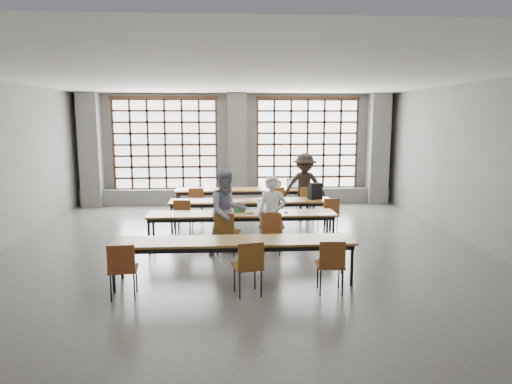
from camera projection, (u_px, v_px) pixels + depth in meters
floor at (243, 252)px, 9.41m from camera, size 11.00×11.00×0.00m
ceiling at (242, 78)px, 8.85m from camera, size 11.00×11.00×0.00m
wall_back at (237, 149)px, 14.55m from camera, size 10.00×0.00×10.00m
wall_front at (265, 239)px, 3.71m from camera, size 10.00×0.00×10.00m
wall_right at (484, 166)px, 9.44m from camera, size 0.00×11.00×11.00m
column_left at (91, 150)px, 14.00m from camera, size 0.60×0.55×3.50m
column_mid at (237, 150)px, 14.27m from camera, size 0.60×0.55×3.50m
column_right at (378, 149)px, 14.55m from camera, size 0.60×0.55×3.50m
window_left at (165, 145)px, 14.31m from camera, size 3.32×0.12×3.00m
window_right at (307, 144)px, 14.59m from camera, size 3.32×0.12×3.00m
sill_ledge at (237, 196)px, 14.59m from camera, size 9.80×0.35×0.50m
desk_row_a at (246, 191)px, 13.02m from camera, size 4.00×0.70×0.73m
desk_row_b at (251, 203)px, 11.25m from camera, size 4.00×0.70×0.73m
desk_row_c at (242, 216)px, 9.72m from camera, size 4.00×0.70×0.73m
desk_row_d at (234, 244)px, 7.57m from camera, size 4.00×0.70×0.73m
chair_back_left at (196, 200)px, 12.33m from camera, size 0.48×0.48×0.88m
chair_back_mid at (276, 199)px, 12.46m from camera, size 0.43×0.43×0.88m
chair_back_right at (306, 199)px, 12.52m from camera, size 0.49×0.50×0.88m
chair_mid_left at (183, 214)px, 10.55m from camera, size 0.46×0.47×0.88m
chair_mid_centre at (270, 213)px, 10.68m from camera, size 0.52×0.52×0.88m
chair_mid_right at (329, 212)px, 10.76m from camera, size 0.50×0.50×0.88m
chair_front_left at (227, 229)px, 9.11m from camera, size 0.53×0.53×0.88m
chair_front_right at (272, 228)px, 9.16m from camera, size 0.49×0.49×0.88m
chair_near_left at (122, 265)px, 6.87m from camera, size 0.46×0.46×0.88m
chair_near_mid at (249, 263)px, 6.98m from camera, size 0.50×0.51×0.88m
chair_near_right at (331, 261)px, 7.06m from camera, size 0.45×0.45×0.88m
student_male at (272, 215)px, 9.25m from camera, size 0.63×0.47×1.58m
student_female at (228, 212)px, 9.18m from camera, size 1.02×0.91×1.72m
student_back at (305, 186)px, 12.59m from camera, size 1.20×0.76×1.77m
laptop_front at (266, 209)px, 9.84m from camera, size 0.42×0.38×0.26m
laptop_back at (293, 186)px, 13.19m from camera, size 0.40×0.35×0.26m
mouse at (286, 212)px, 9.75m from camera, size 0.10×0.06×0.04m
green_box at (239, 210)px, 9.78m from camera, size 0.26×0.11×0.09m
phone at (250, 213)px, 9.62m from camera, size 0.14×0.08×0.01m
paper_sheet_a at (227, 200)px, 11.25m from camera, size 0.33×0.26×0.00m
paper_sheet_b at (239, 200)px, 11.17m from camera, size 0.33×0.27×0.00m
paper_sheet_c at (255, 200)px, 11.25m from camera, size 0.33×0.26×0.00m
backpack at (315, 191)px, 11.36m from camera, size 0.37×0.30×0.40m
plastic_bag at (277, 183)px, 13.09m from camera, size 0.27×0.22×0.29m
red_pouch at (123, 266)px, 6.95m from camera, size 0.21×0.11×0.06m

